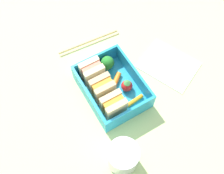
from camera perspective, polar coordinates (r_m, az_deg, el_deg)
ground_plane at (r=64.67cm, az=-0.00°, el=-1.52°), size 120.00×120.00×2.00cm
bento_tray at (r=63.24cm, az=-0.00°, el=-0.88°), size 17.33×13.43×1.20cm
bento_rim at (r=60.67cm, az=-0.00°, el=0.35°), size 17.33×13.43×4.59cm
sandwich_left at (r=57.41cm, az=0.35°, el=-4.37°), size 4.09×5.23×6.24cm
sandwich_center_left at (r=59.37cm, az=-2.18°, el=-0.40°), size 4.09×5.23×6.24cm
sandwich_center at (r=61.69cm, az=-4.53°, el=3.29°), size 4.09×5.23×6.24cm
carrot_stick_left at (r=61.09cm, az=5.21°, el=-3.11°), size 1.44×4.80×1.01cm
strawberry_far_left at (r=61.59cm, az=3.41°, el=0.31°), size 2.88×2.88×3.48cm
carrot_stick_far_left at (r=63.44cm, az=1.07°, el=1.85°), size 3.30×3.63×1.31cm
broccoli_floret at (r=63.84cm, az=-1.06°, el=5.53°), size 3.47×3.47×4.28cm
chopstick_pair at (r=72.09cm, az=-5.24°, el=10.12°), size 3.07×18.28×0.70cm
drinking_glass at (r=53.98cm, az=2.49°, el=-15.74°), size 6.47×6.47×8.56cm
folded_napkin at (r=69.34cm, az=12.80°, el=4.99°), size 17.83×16.34×0.40cm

